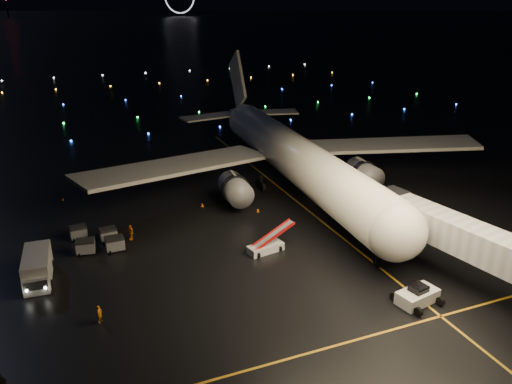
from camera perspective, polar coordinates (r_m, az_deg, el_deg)
ground at (r=339.43m, az=-19.83°, el=15.80°), size 2000.00×2000.00×0.00m
lane_centre at (r=65.73m, az=6.01°, el=-2.14°), size 0.25×80.00×0.02m
lane_cross at (r=40.07m, az=0.70°, el=-19.29°), size 60.00×0.25×0.02m
airliner at (r=72.57m, az=3.41°, el=7.34°), size 63.61×60.78×17.09m
pushback_tug at (r=48.53m, az=17.99°, el=-11.07°), size 4.21×2.74×1.85m
belt_loader at (r=54.60m, az=1.10°, el=-5.52°), size 6.03×2.59×2.83m
service_truck at (r=54.05m, az=-23.70°, el=-7.79°), size 2.84×7.80×2.83m
crew_a at (r=45.97m, az=-17.46°, el=-13.16°), size 0.67×0.70×1.62m
crew_c at (r=59.24m, az=-14.13°, el=-4.47°), size 0.80×1.18×1.87m
safety_cone_0 at (r=65.01m, az=0.21°, el=-2.07°), size 0.42×0.42×0.48m
safety_cone_1 at (r=67.56m, az=-0.95°, el=-1.11°), size 0.60×0.60×0.54m
safety_cone_2 at (r=66.97m, az=-6.16°, el=-1.45°), size 0.58×0.58×0.53m
safety_cone_3 at (r=73.54m, az=-21.22°, el=-0.74°), size 0.47×0.47×0.47m
taxiway_lights at (r=147.28m, az=-15.32°, el=10.52°), size 164.00×92.00×0.36m
baggage_cart_0 at (r=57.59m, az=-18.89°, el=-5.92°), size 2.12×1.62×1.66m
baggage_cart_1 at (r=59.70m, az=-16.53°, el=-4.68°), size 1.99×1.51×1.57m
baggage_cart_2 at (r=57.25m, az=-15.83°, el=-5.71°), size 2.00×1.45×1.65m
baggage_cart_3 at (r=61.32m, az=-19.64°, el=-4.36°), size 1.95×1.46×1.56m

